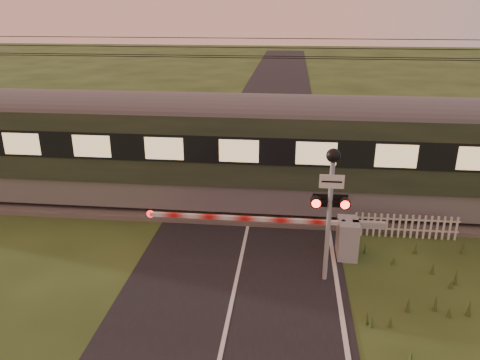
# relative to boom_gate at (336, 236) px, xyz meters

# --- Properties ---
(ground) EXTENTS (160.00, 160.00, 0.00)m
(ground) POSITION_rel_boom_gate_xyz_m (-2.81, -3.19, -0.66)
(ground) COLOR #273915
(ground) RESTS_ON ground
(road) EXTENTS (6.00, 140.00, 0.03)m
(road) POSITION_rel_boom_gate_xyz_m (-2.80, -3.42, -0.65)
(road) COLOR black
(road) RESTS_ON ground
(track_bed) EXTENTS (140.00, 3.40, 0.39)m
(track_bed) POSITION_rel_boom_gate_xyz_m (-2.81, 3.31, -0.60)
(track_bed) COLOR #47423D
(track_bed) RESTS_ON ground
(overhead_wires) EXTENTS (120.00, 0.62, 0.62)m
(overhead_wires) POSITION_rel_boom_gate_xyz_m (-2.81, 3.31, 5.06)
(overhead_wires) COLOR black
(overhead_wires) RESTS_ON ground
(boom_gate) EXTENTS (7.21, 0.91, 1.21)m
(boom_gate) POSITION_rel_boom_gate_xyz_m (0.00, 0.00, 0.00)
(boom_gate) COLOR gray
(boom_gate) RESTS_ON ground
(crossing_signal) EXTENTS (0.96, 0.37, 3.78)m
(crossing_signal) POSITION_rel_boom_gate_xyz_m (-0.39, -1.38, 1.94)
(crossing_signal) COLOR gray
(crossing_signal) RESTS_ON ground
(picket_fence) EXTENTS (3.37, 0.07, 0.81)m
(picket_fence) POSITION_rel_boom_gate_xyz_m (2.34, 1.42, -0.25)
(picket_fence) COLOR silver
(picket_fence) RESTS_ON ground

